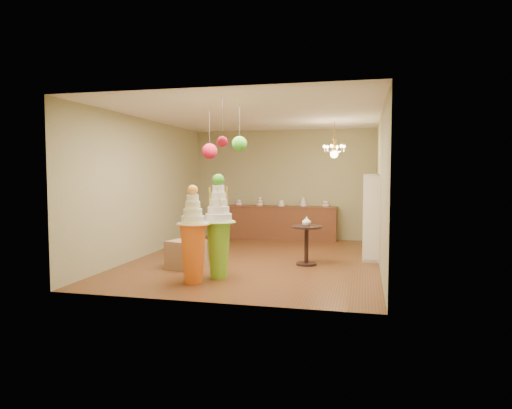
% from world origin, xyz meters
% --- Properties ---
extents(floor, '(6.50, 6.50, 0.00)m').
position_xyz_m(floor, '(0.00, 0.00, 0.00)').
color(floor, '#593218').
rests_on(floor, ground).
extents(ceiling, '(6.50, 6.50, 0.00)m').
position_xyz_m(ceiling, '(0.00, 0.00, 3.00)').
color(ceiling, silver).
rests_on(ceiling, ground).
extents(wall_back, '(5.00, 0.04, 3.00)m').
position_xyz_m(wall_back, '(0.00, 3.25, 1.50)').
color(wall_back, '#979268').
rests_on(wall_back, ground).
extents(wall_front, '(5.00, 0.04, 3.00)m').
position_xyz_m(wall_front, '(0.00, -3.25, 1.50)').
color(wall_front, '#979268').
rests_on(wall_front, ground).
extents(wall_left, '(0.04, 6.50, 3.00)m').
position_xyz_m(wall_left, '(-2.50, 0.00, 1.50)').
color(wall_left, '#979268').
rests_on(wall_left, ground).
extents(wall_right, '(0.04, 6.50, 3.00)m').
position_xyz_m(wall_right, '(2.50, 0.00, 1.50)').
color(wall_right, '#979268').
rests_on(wall_right, ground).
extents(pedestal_green, '(0.72, 0.72, 1.81)m').
position_xyz_m(pedestal_green, '(-0.26, -1.77, 0.74)').
color(pedestal_green, '#75BF2A').
rests_on(pedestal_green, floor).
extents(pedestal_orange, '(0.56, 0.56, 1.63)m').
position_xyz_m(pedestal_orange, '(-0.57, -2.20, 0.65)').
color(pedestal_orange, orange).
rests_on(pedestal_orange, floor).
extents(burlap_riser, '(0.73, 0.73, 0.53)m').
position_xyz_m(burlap_riser, '(-1.13, -1.12, 0.27)').
color(burlap_riser, '#956F51').
rests_on(burlap_riser, floor).
extents(sideboard, '(3.04, 0.54, 1.16)m').
position_xyz_m(sideboard, '(0.00, 2.97, 0.48)').
color(sideboard, brown).
rests_on(sideboard, floor).
extents(shelving_unit, '(0.33, 1.20, 1.80)m').
position_xyz_m(shelving_unit, '(2.34, 0.80, 0.90)').
color(shelving_unit, white).
rests_on(shelving_unit, floor).
extents(round_table, '(0.73, 0.73, 0.78)m').
position_xyz_m(round_table, '(1.09, -0.30, 0.50)').
color(round_table, black).
rests_on(round_table, floor).
extents(vase, '(0.20, 0.20, 0.18)m').
position_xyz_m(vase, '(1.09, -0.30, 0.87)').
color(vase, white).
rests_on(vase, round_table).
extents(pom_red_left, '(0.28, 0.28, 0.92)m').
position_xyz_m(pom_red_left, '(-0.51, -1.48, 2.22)').
color(pom_red_left, '#392F29').
rests_on(pom_red_left, ceiling).
extents(pom_green_mid, '(0.26, 0.26, 0.81)m').
position_xyz_m(pom_green_mid, '(0.10, -1.71, 2.32)').
color(pom_green_mid, '#392F29').
rests_on(pom_green_mid, ceiling).
extents(pom_red_right, '(0.17, 0.17, 0.77)m').
position_xyz_m(pom_red_right, '(0.01, -2.38, 2.32)').
color(pom_red_right, '#392F29').
rests_on(pom_red_right, ceiling).
extents(chandelier, '(0.66, 0.66, 0.85)m').
position_xyz_m(chandelier, '(1.52, 1.22, 2.30)').
color(chandelier, '#DDA04E').
rests_on(chandelier, ceiling).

